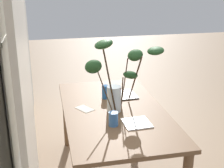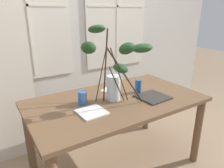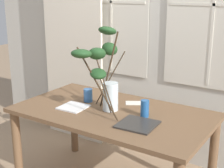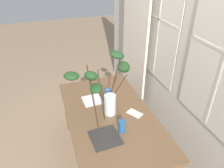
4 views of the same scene
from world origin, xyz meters
name	(u,v)px [view 1 (image 1 of 4)]	position (x,y,z in m)	size (l,w,h in m)	color
back_wall_with_windows	(7,40)	(0.00, 0.86, 1.40)	(4.36, 0.14, 2.80)	beige
curtain_sheer_side	(26,104)	(-0.97, 0.68, 1.26)	(0.78, 0.03, 2.52)	silver
dining_table	(114,120)	(0.00, 0.00, 0.63)	(1.60, 0.90, 0.74)	brown
vase_with_branches	(119,75)	(-0.06, -0.02, 1.08)	(0.43, 0.75, 0.69)	silver
drinking_glass_blue_left	(113,119)	(-0.30, 0.07, 0.80)	(0.08, 0.08, 0.12)	#386BAD
drinking_glass_blue_right	(105,92)	(0.28, 0.03, 0.80)	(0.07, 0.07, 0.13)	#235693
plate_square_left	(137,123)	(-0.31, -0.12, 0.74)	(0.21, 0.21, 0.01)	white
plate_square_right	(122,95)	(0.31, -0.15, 0.74)	(0.27, 0.27, 0.01)	#2D2B28
napkin_folded	(85,109)	(0.07, 0.26, 0.74)	(0.16, 0.10, 0.00)	silver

